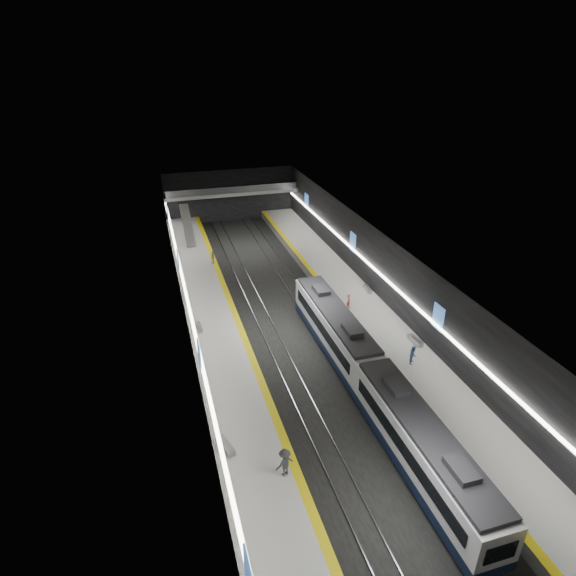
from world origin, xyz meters
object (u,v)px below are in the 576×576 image
object	(u,v)px
passenger_left_a	(213,257)
passenger_left_b	(285,463)
escalator	(187,225)
passenger_right_b	(413,355)
bench_left_near	(225,445)
bench_right_near	(415,340)
bench_right_far	(368,289)
train	(370,377)
passenger_right_a	(349,302)
bench_left_far	(199,327)

from	to	relation	value
passenger_left_a	passenger_left_b	distance (m)	33.63
escalator	passenger_right_b	xyz separation A→B (m)	(14.95, -34.89, -1.08)
bench_left_near	bench_right_near	distance (m)	20.05
escalator	bench_right_far	world-z (taller)	escalator
passenger_right_b	passenger_left_b	bearing A→B (deg)	162.02
train	passenger_left_a	xyz separation A→B (m)	(-8.00, 27.51, -0.37)
train	passenger_right_a	xyz separation A→B (m)	(3.42, 12.35, -0.41)
bench_left_near	passenger_left_a	size ratio (longest dim) A/B	1.16
escalator	bench_right_near	world-z (taller)	escalator
escalator	passenger_right_a	world-z (taller)	escalator
bench_left_far	passenger_left_a	size ratio (longest dim) A/B	0.97
train	passenger_right_b	size ratio (longest dim) A/B	18.43
bench_left_near	bench_right_near	xyz separation A→B (m)	(18.47, 7.79, -0.01)
escalator	bench_right_far	bearing A→B (deg)	-51.78
passenger_left_a	passenger_right_b	bearing A→B (deg)	29.22
bench_right_far	bench_right_near	bearing A→B (deg)	-86.98
bench_left_far	passenger_right_a	world-z (taller)	passenger_right_a
passenger_right_b	passenger_left_b	size ratio (longest dim) A/B	0.83
bench_right_far	passenger_left_b	world-z (taller)	passenger_left_b
bench_left_near	bench_right_near	bearing A→B (deg)	4.95
passenger_right_b	bench_right_near	bearing A→B (deg)	6.96
passenger_right_a	bench_right_far	bearing A→B (deg)	-39.87
bench_right_near	passenger_right_b	world-z (taller)	passenger_right_b
passenger_right_b	passenger_left_b	distance (m)	15.85
train	passenger_right_a	bearing A→B (deg)	74.52
train	passenger_left_a	distance (m)	28.65
passenger_right_a	passenger_left_a	world-z (taller)	passenger_left_a
bench_left_far	passenger_left_a	xyz separation A→B (m)	(3.56, 14.85, 0.63)
bench_left_near	passenger_left_b	bearing A→B (deg)	-63.13
train	bench_left_near	xyz separation A→B (m)	(-11.73, -2.93, -0.96)
bench_right_far	passenger_left_b	size ratio (longest dim) A/B	0.84
passenger_right_a	passenger_right_b	bearing A→B (deg)	-162.33
bench_left_far	bench_right_far	bearing A→B (deg)	7.39
bench_left_near	passenger_left_a	world-z (taller)	passenger_left_a
bench_left_near	passenger_right_a	distance (m)	21.53
escalator	bench_left_near	xyz separation A→B (m)	(-1.73, -39.99, -1.66)
bench_right_near	train	bearing A→B (deg)	-147.30
bench_left_near	bench_right_near	world-z (taller)	bench_left_near
bench_left_near	passenger_left_b	size ratio (longest dim) A/B	0.98
bench_right_far	passenger_right_b	bearing A→B (deg)	-94.33
escalator	bench_left_far	world-z (taller)	escalator
bench_left_far	bench_right_far	size ratio (longest dim) A/B	0.98
bench_right_near	passenger_left_b	distance (m)	18.85
train	bench_right_far	bearing A→B (deg)	65.65
bench_right_near	passenger_left_b	xyz separation A→B (m)	(-15.30, -10.99, 0.76)
passenger_right_b	escalator	bearing A→B (deg)	63.69
train	passenger_left_b	distance (m)	10.53
bench_left_far	passenger_right_b	bearing A→B (deg)	-33.64
bench_left_far	passenger_right_a	xyz separation A→B (m)	(14.98, -0.30, 0.59)
passenger_right_b	passenger_left_a	world-z (taller)	passenger_left_a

